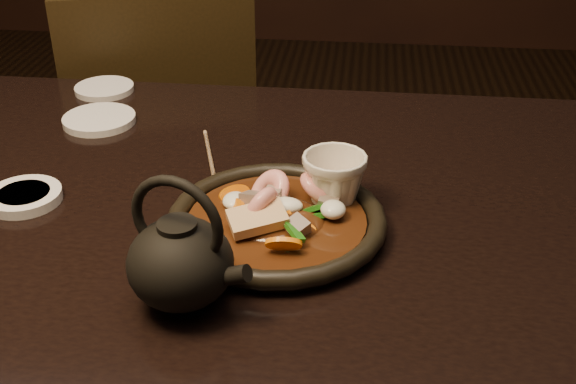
# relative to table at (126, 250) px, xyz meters

# --- Properties ---
(table) EXTENTS (1.60, 0.90, 0.75)m
(table) POSITION_rel_table_xyz_m (0.00, 0.00, 0.00)
(table) COLOR black
(table) RESTS_ON floor
(chair) EXTENTS (0.53, 0.53, 0.89)m
(chair) POSITION_rel_table_xyz_m (-0.13, 0.67, -0.19)
(chair) COLOR black
(chair) RESTS_ON floor
(plate) EXTENTS (0.28, 0.28, 0.03)m
(plate) POSITION_rel_table_xyz_m (0.22, -0.04, 0.09)
(plate) COLOR black
(plate) RESTS_ON table
(stirfry) EXTENTS (0.18, 0.18, 0.07)m
(stirfry) POSITION_rel_table_xyz_m (0.23, -0.03, 0.10)
(stirfry) COLOR #381A0A
(stirfry) RESTS_ON plate
(soy_dish) EXTENTS (0.10, 0.10, 0.01)m
(soy_dish) POSITION_rel_table_xyz_m (-0.13, -0.01, 0.08)
(soy_dish) COLOR silver
(soy_dish) RESTS_ON table
(saucer_left) EXTENTS (0.12, 0.12, 0.01)m
(saucer_left) POSITION_rel_table_xyz_m (-0.12, 0.26, 0.08)
(saucer_left) COLOR silver
(saucer_left) RESTS_ON table
(saucer_right) EXTENTS (0.11, 0.11, 0.01)m
(saucer_right) POSITION_rel_table_xyz_m (-0.16, 0.40, 0.08)
(saucer_right) COLOR silver
(saucer_right) RESTS_ON table
(tea_cup) EXTENTS (0.10, 0.09, 0.09)m
(tea_cup) POSITION_rel_table_xyz_m (0.29, 0.02, 0.12)
(tea_cup) COLOR #EDE6CD
(tea_cup) RESTS_ON table
(chopsticks) EXTENTS (0.07, 0.21, 0.01)m
(chopsticks) POSITION_rel_table_xyz_m (0.10, 0.13, 0.08)
(chopsticks) COLOR tan
(chopsticks) RESTS_ON table
(teapot) EXTENTS (0.14, 0.12, 0.16)m
(teapot) POSITION_rel_table_xyz_m (0.14, -0.20, 0.14)
(teapot) COLOR black
(teapot) RESTS_ON table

